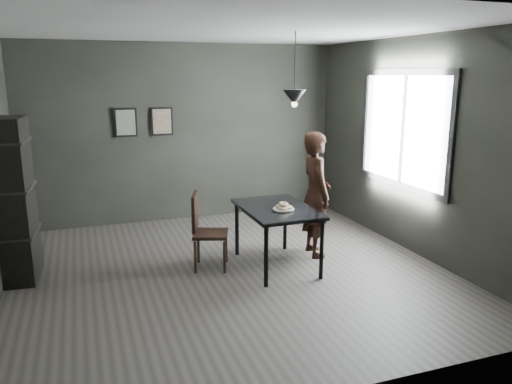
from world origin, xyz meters
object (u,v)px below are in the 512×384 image
object	(u,v)px
cafe_table	(277,214)
shelf_unit	(15,201)
white_plate	(283,210)
woman	(316,194)
pendant_lamp	(294,97)
wood_chair	(204,226)

from	to	relation	value
cafe_table	shelf_unit	bearing A→B (deg)	168.13
cafe_table	white_plate	distance (m)	0.17
cafe_table	woman	distance (m)	0.68
white_plate	pendant_lamp	distance (m)	1.34
woman	wood_chair	size ratio (longest dim) A/B	1.74
wood_chair	cafe_table	bearing A→B (deg)	3.16
woman	shelf_unit	size ratio (longest dim) A/B	0.87
white_plate	shelf_unit	bearing A→B (deg)	165.61
white_plate	wood_chair	bearing A→B (deg)	156.26
white_plate	pendant_lamp	world-z (taller)	pendant_lamp
white_plate	woman	size ratio (longest dim) A/B	0.14
woman	shelf_unit	world-z (taller)	shelf_unit
white_plate	shelf_unit	xyz separation A→B (m)	(-2.95, 0.76, 0.18)
cafe_table	shelf_unit	xyz separation A→B (m)	(-2.92, 0.61, 0.26)
cafe_table	pendant_lamp	distance (m)	1.41
woman	wood_chair	bearing A→B (deg)	94.75
woman	pendant_lamp	xyz separation A→B (m)	(-0.38, -0.13, 1.24)
white_plate	woman	world-z (taller)	woman
cafe_table	woman	world-z (taller)	woman
wood_chair	pendant_lamp	xyz separation A→B (m)	(1.10, -0.14, 1.52)
cafe_table	pendant_lamp	bearing A→B (deg)	21.80
white_plate	shelf_unit	distance (m)	3.05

